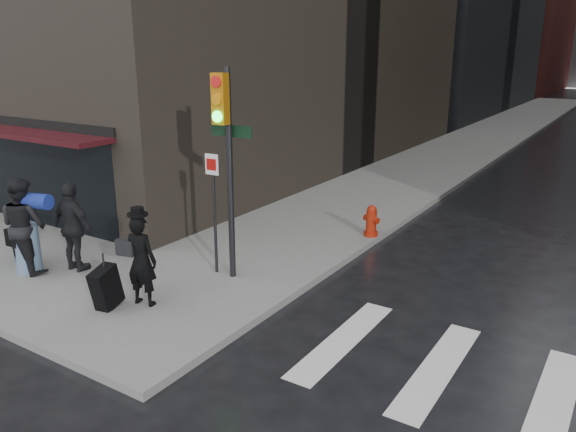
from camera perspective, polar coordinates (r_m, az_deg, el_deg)
name	(u,v)px	position (r m, az deg, el deg)	size (l,w,h in m)	color
ground	(148,312)	(10.74, -14.07, -9.40)	(140.00, 140.00, 0.00)	black
sidewalk_left	(497,132)	(34.55, 20.50, 8.04)	(4.00, 50.00, 0.15)	slate
storefront	(8,158)	(16.73, -26.55, 5.26)	(8.40, 1.11, 2.83)	black
man_overcoat	(134,265)	(10.41, -15.39, -4.78)	(0.96, 1.08, 1.86)	black
man_jeans	(24,225)	(12.71, -25.23, -0.84)	(1.44, 0.82, 1.99)	black
man_greycoat	(73,227)	(12.38, -20.98, -1.05)	(1.11, 0.46, 1.89)	black
traffic_light	(225,147)	(10.83, -6.46, 7.02)	(1.04, 0.47, 4.16)	black
fire_hydrant	(371,222)	(14.03, 8.46, -0.62)	(0.46, 0.35, 0.79)	#991B09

